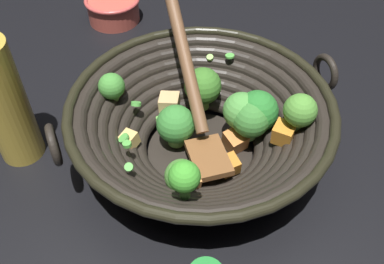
{
  "coord_description": "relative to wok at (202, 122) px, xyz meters",
  "views": [
    {
      "loc": [
        0.39,
        0.14,
        0.49
      ],
      "look_at": [
        -0.01,
        -0.02,
        0.03
      ],
      "focal_mm": 40.46,
      "sensor_mm": 36.0,
      "label": 1
    }
  ],
  "objects": [
    {
      "name": "ground_plane",
      "position": [
        0.0,
        -0.0,
        -0.07
      ],
      "size": [
        4.0,
        4.0,
        0.0
      ],
      "primitive_type": "plane",
      "color": "black"
    },
    {
      "name": "wok",
      "position": [
        0.0,
        0.0,
        0.0
      ],
      "size": [
        0.36,
        0.36,
        0.2
      ],
      "color": "black",
      "rests_on": "ground"
    },
    {
      "name": "prep_bowl",
      "position": [
        -0.28,
        -0.29,
        -0.04
      ],
      "size": [
        0.11,
        0.11,
        0.05
      ],
      "color": "#D15647",
      "rests_on": "ground"
    },
    {
      "name": "cooking_oil_bottle",
      "position": [
        0.09,
        -0.25,
        0.04
      ],
      "size": [
        0.06,
        0.06,
        0.25
      ],
      "color": "gold",
      "rests_on": "ground"
    }
  ]
}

